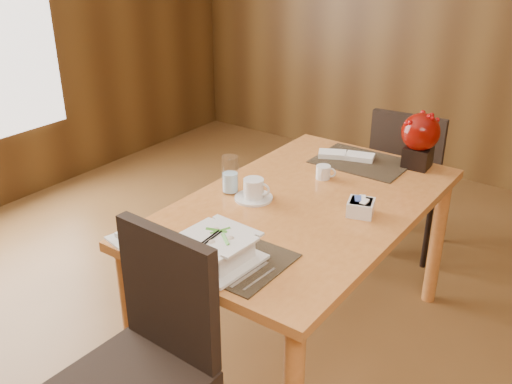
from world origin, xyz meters
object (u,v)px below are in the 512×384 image
Objects in this scene: soup_setting at (218,249)px; creamer_jug at (323,172)px; water_glass at (230,175)px; berry_decor at (420,137)px; near_chair at (147,351)px; coffee_cup at (254,191)px; far_chair at (408,175)px; bread_plate at (129,239)px; sugar_caddy at (361,208)px; dining_table at (304,221)px.

soup_setting is 3.16× the size of creamer_jug.
water_glass is 0.63× the size of berry_decor.
water_glass is 0.89m from near_chair.
soup_setting is 0.42m from near_chair.
far_chair is (0.26, 1.17, -0.28)m from coffee_cup.
creamer_jug is at bearing 71.61° from bread_plate.
sugar_caddy reaches higher than bread_plate.
sugar_caddy is 0.11× the size of far_chair.
berry_decor reaches higher than coffee_cup.
near_chair is at bearing -101.06° from berry_decor.
sugar_caddy is at bearing 7.49° from dining_table.
near_chair is (-0.31, -0.94, -0.25)m from sugar_caddy.
water_glass is 1.65× the size of sugar_caddy.
creamer_jug is at bearing 97.65° from soup_setting.
soup_setting is 1.66× the size of coffee_cup.
soup_setting is at bearing 11.27° from bread_plate.
water_glass is 0.46m from creamer_jug.
creamer_jug is (-0.06, 0.26, 0.13)m from dining_table.
sugar_caddy is (0.44, 0.14, -0.01)m from coffee_cup.
soup_setting is at bearing 83.19° from far_chair.
berry_decor is at bearing 109.12° from far_chair.
soup_setting is at bearing -67.84° from coffee_cup.
bread_plate is (-0.05, -0.56, -0.08)m from water_glass.
berry_decor is 1.63m from near_chair.
far_chair is (-0.18, 1.03, -0.27)m from sugar_caddy.
bread_plate is (-0.62, -0.70, -0.03)m from sugar_caddy.
near_chair is at bearing -108.18° from sugar_caddy.
bread_plate is at bearing -165.38° from soup_setting.
berry_decor is 0.59m from far_chair.
dining_table is 17.09× the size of creamer_jug.
soup_setting is 0.67m from sugar_caddy.
water_glass reaches higher than coffee_cup.
water_glass reaches higher than creamer_jug.
water_glass reaches higher than bread_plate.
coffee_cup is 0.13m from water_glass.
berry_decor reaches higher than soup_setting.
soup_setting is 0.39m from bread_plate.
bread_plate is 1.80m from far_chair.
sugar_caddy is 1.08m from far_chair.
berry_decor is at bearing 69.45° from dining_table.
far_chair is at bearing 71.89° from water_glass.
sugar_caddy is at bearing 72.15° from soup_setting.
creamer_jug is 0.51m from berry_decor.
soup_setting is 0.29× the size of near_chair.
coffee_cup is 1.90× the size of creamer_jug.
soup_setting is at bearing -111.21° from sugar_caddy.
coffee_cup is at bearing 101.59° from near_chair.
coffee_cup is at bearing 72.58° from bread_plate.
far_chair is at bearing 113.83° from berry_decor.
far_chair reaches higher than creamer_jug.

